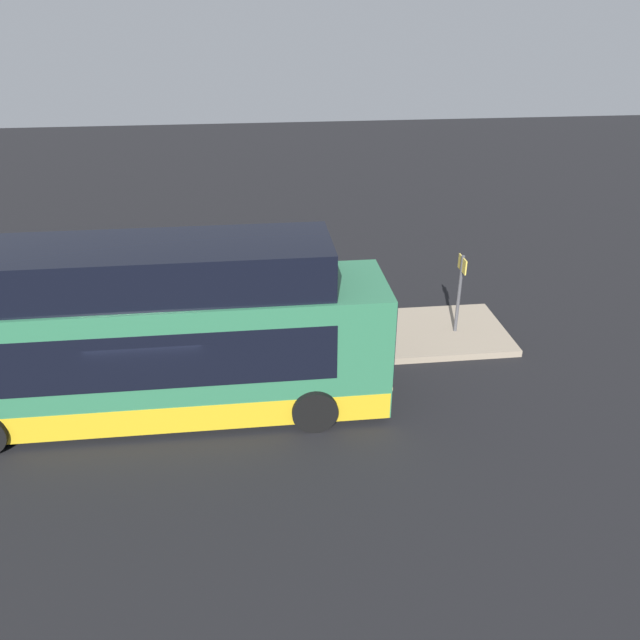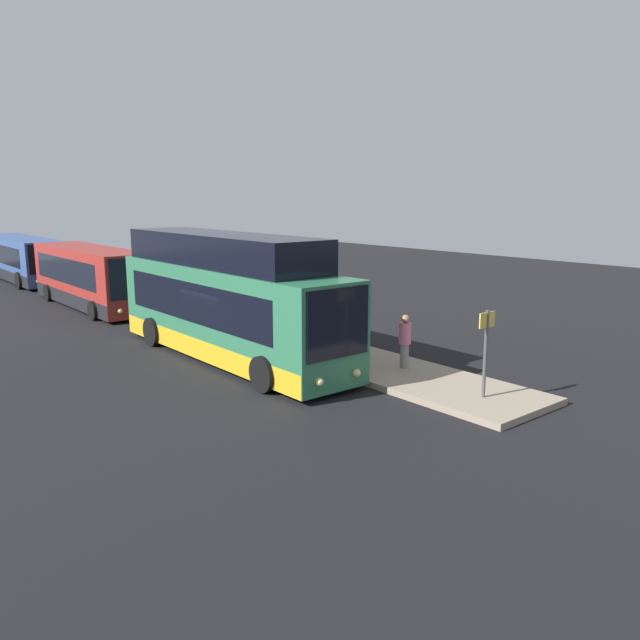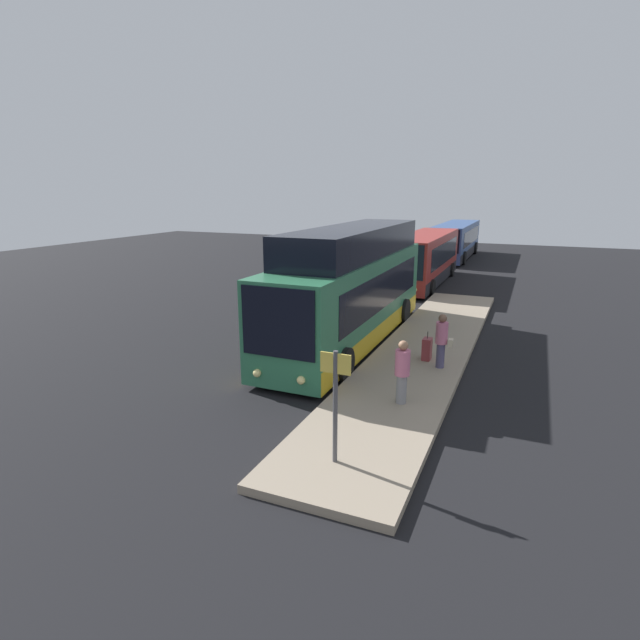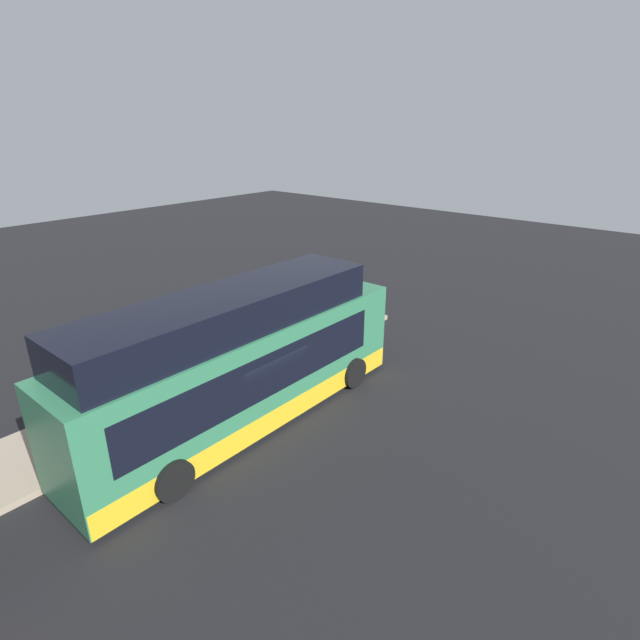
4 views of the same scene
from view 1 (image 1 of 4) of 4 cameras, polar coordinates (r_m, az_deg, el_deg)
name	(u,v)px [view 1 (image 1 of 4)]	position (r m, az deg, el deg)	size (l,w,h in m)	color
ground	(161,413)	(16.15, -14.30, -8.28)	(80.00, 80.00, 0.00)	black
platform	(173,347)	(18.74, -13.30, -2.42)	(20.00, 3.12, 0.20)	gray
bus_lead	(140,342)	(15.33, -16.13, -1.93)	(11.65, 2.83, 4.37)	#2D704C
passenger_boarding	(341,301)	(18.62, 1.89, 1.75)	(0.53, 0.53, 1.74)	gray
passenger_waiting	(234,299)	(18.88, -7.91, 1.91)	(0.41, 0.57, 1.75)	#4C476B
suitcase	(214,326)	(18.66, -9.63, -0.54)	(0.43, 0.28, 0.97)	maroon
sign_post	(460,285)	(18.70, 12.68, 3.13)	(0.10, 0.65, 2.43)	#4C4C51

